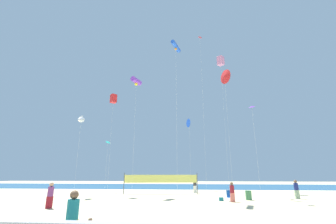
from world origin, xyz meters
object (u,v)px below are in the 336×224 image
at_px(kite_red_diamond, 201,43).
at_px(kite_cyan_diamond, 108,142).
at_px(volleyball_net, 161,179).
at_px(kite_blue_delta, 189,123).
at_px(kite_violet_tube, 136,81).
at_px(kite_violet_diamond, 252,108).
at_px(kite_blue_tube, 176,47).
at_px(kite_red_box, 113,99).
at_px(kite_red_delta, 225,77).
at_px(beachgoer_maroon_shirt, 232,191).
at_px(beach_handbag, 221,199).
at_px(beachgoer_plum_shirt, 50,194).
at_px(mother_figure, 72,215).
at_px(beachgoer_navy_shirt, 296,189).
at_px(kite_white_inflatable, 81,120).
at_px(kite_pink_box, 221,61).
at_px(trash_barrel, 249,195).
at_px(beachgoer_charcoal_shirt, 195,184).
at_px(folding_beach_chair, 230,195).

relative_size(kite_red_diamond, kite_cyan_diamond, 3.26).
xyz_separation_m(volleyball_net, kite_blue_delta, (3.56, 7.78, 8.53)).
bearing_deg(kite_violet_tube, kite_violet_diamond, -20.63).
relative_size(kite_blue_tube, kite_red_box, 1.36).
xyz_separation_m(kite_red_delta, kite_violet_diamond, (1.55, -4.45, -5.33)).
xyz_separation_m(kite_violet_diamond, kite_blue_tube, (-7.28, 1.18, 7.73)).
height_order(kite_blue_delta, kite_violet_tube, kite_violet_tube).
xyz_separation_m(beachgoer_maroon_shirt, beach_handbag, (-0.85, 0.77, -0.71)).
bearing_deg(beachgoer_plum_shirt, beach_handbag, -157.84).
xyz_separation_m(mother_figure, beachgoer_navy_shirt, (14.15, 15.88, 0.00)).
bearing_deg(beach_handbag, kite_red_delta, 67.53).
height_order(beachgoer_navy_shirt, kite_white_inflatable, kite_white_inflatable).
relative_size(beachgoer_maroon_shirt, kite_violet_tube, 0.11).
height_order(kite_white_inflatable, kite_violet_diamond, kite_white_inflatable).
xyz_separation_m(beachgoer_plum_shirt, kite_pink_box, (15.12, 18.07, 19.08)).
relative_size(volleyball_net, kite_pink_box, 0.42).
bearing_deg(kite_pink_box, kite_red_delta, -96.82).
bearing_deg(kite_red_delta, kite_blue_delta, 113.80).
bearing_deg(kite_blue_tube, trash_barrel, -1.61).
distance_m(beachgoer_navy_shirt, beachgoer_plum_shirt, 21.37).
bearing_deg(beachgoer_charcoal_shirt, kite_pink_box, 48.90).
relative_size(kite_white_inflatable, kite_red_diamond, 0.39).
bearing_deg(beach_handbag, beachgoer_maroon_shirt, -42.03).
xyz_separation_m(mother_figure, kite_red_diamond, (6.10, 21.85, 20.11)).
xyz_separation_m(kite_white_inflatable, kite_violet_tube, (5.70, 2.02, 5.37)).
xyz_separation_m(beachgoer_navy_shirt, kite_pink_box, (-4.67, 10.00, 19.07)).
bearing_deg(kite_violet_diamond, kite_white_inflatable, 171.60).
relative_size(mother_figure, kite_red_diamond, 0.08).
bearing_deg(folding_beach_chair, beachgoer_navy_shirt, -3.70).
xyz_separation_m(kite_blue_delta, kite_white_inflatable, (-12.32, -11.64, -1.94)).
height_order(beach_handbag, kite_cyan_diamond, kite_cyan_diamond).
bearing_deg(kite_pink_box, kite_violet_tube, -147.03).
relative_size(volleyball_net, kite_white_inflatable, 0.99).
bearing_deg(kite_red_delta, beachgoer_navy_shirt, -19.48).
distance_m(kite_blue_tube, kite_red_diamond, 9.38).
distance_m(folding_beach_chair, kite_violet_diamond, 8.31).
bearing_deg(kite_blue_delta, kite_red_box, -135.47).
relative_size(beachgoer_plum_shirt, kite_pink_box, 0.08).
xyz_separation_m(folding_beach_chair, kite_cyan_diamond, (-14.71, 9.46, 6.09)).
height_order(folding_beach_chair, kite_red_delta, kite_red_delta).
xyz_separation_m(beachgoer_navy_shirt, kite_cyan_diamond, (-21.41, 6.97, 5.64)).
height_order(beachgoer_navy_shirt, kite_violet_diamond, kite_violet_diamond).
bearing_deg(beachgoer_plum_shirt, beachgoer_charcoal_shirt, -127.65).
xyz_separation_m(kite_violet_diamond, kite_pink_box, (-0.60, 12.46, 11.64)).
relative_size(kite_blue_delta, kite_red_diamond, 0.49).
bearing_deg(kite_violet_diamond, kite_blue_delta, 112.43).
bearing_deg(beachgoer_charcoal_shirt, kite_red_diamond, -5.95).
xyz_separation_m(kite_red_diamond, kite_pink_box, (3.39, 4.03, -1.03)).
bearing_deg(folding_beach_chair, kite_violet_tube, 130.31).
bearing_deg(kite_red_delta, trash_barrel, -77.64).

